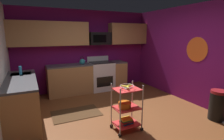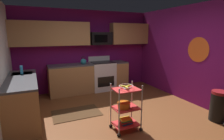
# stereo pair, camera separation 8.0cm
# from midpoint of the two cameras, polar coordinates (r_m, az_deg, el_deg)

# --- Properties ---
(floor) EXTENTS (4.40, 4.80, 0.04)m
(floor) POSITION_cam_midpoint_polar(r_m,az_deg,el_deg) (4.10, 1.58, -15.42)
(floor) COLOR brown
(floor) RESTS_ON ground
(wall_back) EXTENTS (4.52, 0.06, 2.60)m
(wall_back) POSITION_cam_midpoint_polar(r_m,az_deg,el_deg) (5.95, -9.12, 6.17)
(wall_back) COLOR #6B1156
(wall_back) RESTS_ON ground
(wall_right) EXTENTS (0.06, 4.80, 2.60)m
(wall_right) POSITION_cam_midpoint_polar(r_m,az_deg,el_deg) (5.11, 24.63, 4.43)
(wall_right) COLOR #6B1156
(wall_right) RESTS_ON ground
(wall_flower_decal) EXTENTS (0.00, 0.63, 0.63)m
(wall_flower_decal) POSITION_cam_midpoint_polar(r_m,az_deg,el_deg) (5.02, 25.27, 5.99)
(wall_flower_decal) COLOR #E5591E
(counter_run) EXTENTS (3.47, 2.54, 0.92)m
(counter_run) POSITION_cam_midpoint_polar(r_m,az_deg,el_deg) (5.06, -15.05, -4.64)
(counter_run) COLOR #B27F4C
(counter_run) RESTS_ON ground
(oven_range) EXTENTS (0.76, 0.65, 1.10)m
(oven_range) POSITION_cam_midpoint_polar(r_m,az_deg,el_deg) (5.91, -3.93, -1.82)
(oven_range) COLOR white
(oven_range) RESTS_ON ground
(upper_cabinets) EXTENTS (4.40, 0.33, 0.70)m
(upper_cabinets) POSITION_cam_midpoint_polar(r_m,az_deg,el_deg) (5.71, -9.68, 11.47)
(upper_cabinets) COLOR #B27F4C
(microwave) EXTENTS (0.70, 0.39, 0.40)m
(microwave) POSITION_cam_midpoint_polar(r_m,az_deg,el_deg) (5.85, -4.48, 10.12)
(microwave) COLOR black
(rolling_cart) EXTENTS (0.54, 0.39, 0.91)m
(rolling_cart) POSITION_cam_midpoint_polar(r_m,az_deg,el_deg) (3.47, 4.06, -12.05)
(rolling_cart) COLOR silver
(rolling_cart) RESTS_ON ground
(fruit_bowl) EXTENTS (0.27, 0.27, 0.07)m
(fruit_bowl) POSITION_cam_midpoint_polar(r_m,az_deg,el_deg) (3.32, 4.17, -5.32)
(fruit_bowl) COLOR silver
(fruit_bowl) RESTS_ON rolling_cart
(mixing_bowl_large) EXTENTS (0.25, 0.25, 0.11)m
(mixing_bowl_large) POSITION_cam_midpoint_polar(r_m,az_deg,el_deg) (3.42, 3.44, -11.15)
(mixing_bowl_large) COLOR orange
(mixing_bowl_large) RESTS_ON rolling_cart
(book_stack) EXTENTS (0.26, 0.19, 0.11)m
(book_stack) POSITION_cam_midpoint_polar(r_m,az_deg,el_deg) (3.58, 4.00, -16.03)
(book_stack) COLOR #1E4C8C
(book_stack) RESTS_ON rolling_cart
(kettle) EXTENTS (0.21, 0.18, 0.26)m
(kettle) POSITION_cam_midpoint_polar(r_m,az_deg,el_deg) (5.61, -9.98, 2.72)
(kettle) COLOR teal
(kettle) RESTS_ON counter_run
(dish_soap_bottle) EXTENTS (0.06, 0.06, 0.20)m
(dish_soap_bottle) POSITION_cam_midpoint_polar(r_m,az_deg,el_deg) (4.57, -27.93, -0.13)
(dish_soap_bottle) COLOR #2D8CBF
(dish_soap_bottle) RESTS_ON counter_run
(trash_can) EXTENTS (0.34, 0.42, 0.66)m
(trash_can) POSITION_cam_midpoint_polar(r_m,az_deg,el_deg) (4.49, 30.53, -9.79)
(trash_can) COLOR black
(trash_can) RESTS_ON ground
(floor_rug) EXTENTS (1.11, 0.71, 0.01)m
(floor_rug) POSITION_cam_midpoint_polar(r_m,az_deg,el_deg) (4.37, -11.99, -13.54)
(floor_rug) COLOR #472D19
(floor_rug) RESTS_ON ground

